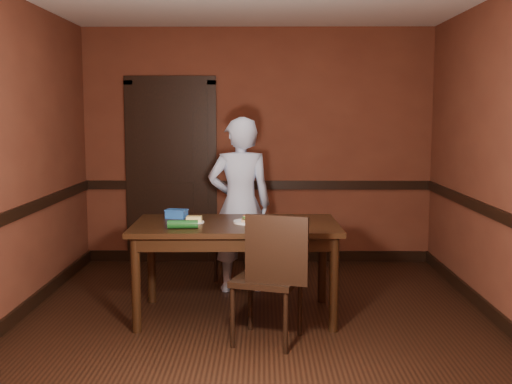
{
  "coord_description": "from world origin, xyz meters",
  "views": [
    {
      "loc": [
        0.06,
        -5.15,
        1.73
      ],
      "look_at": [
        0.0,
        0.35,
        1.05
      ],
      "focal_mm": 45.0,
      "sensor_mm": 36.0,
      "label": 1
    }
  ],
  "objects_px": {
    "sandwich_plate": "(248,221)",
    "cheese_saucer": "(194,220)",
    "chair_near": "(267,277)",
    "dining_table": "(236,270)",
    "chair_far": "(235,246)",
    "sauce_jar": "(275,221)",
    "person": "(240,205)",
    "food_tub": "(177,214)"
  },
  "relations": [
    {
      "from": "sandwich_plate",
      "to": "chair_near",
      "type": "bearing_deg",
      "value": -76.14
    },
    {
      "from": "person",
      "to": "sandwich_plate",
      "type": "xyz_separation_m",
      "value": [
        0.1,
        -0.8,
        -0.02
      ]
    },
    {
      "from": "chair_near",
      "to": "sandwich_plate",
      "type": "xyz_separation_m",
      "value": [
        -0.15,
        0.62,
        0.32
      ]
    },
    {
      "from": "dining_table",
      "to": "chair_near",
      "type": "bearing_deg",
      "value": -68.34
    },
    {
      "from": "dining_table",
      "to": "sandwich_plate",
      "type": "distance_m",
      "value": 0.44
    },
    {
      "from": "chair_near",
      "to": "person",
      "type": "relative_size",
      "value": 0.59
    },
    {
      "from": "food_tub",
      "to": "sauce_jar",
      "type": "bearing_deg",
      "value": -11.5
    },
    {
      "from": "person",
      "to": "cheese_saucer",
      "type": "distance_m",
      "value": 0.87
    },
    {
      "from": "sauce_jar",
      "to": "sandwich_plate",
      "type": "bearing_deg",
      "value": 142.58
    },
    {
      "from": "sandwich_plate",
      "to": "cheese_saucer",
      "type": "relative_size",
      "value": 1.5
    },
    {
      "from": "chair_near",
      "to": "sauce_jar",
      "type": "bearing_deg",
      "value": -80.72
    },
    {
      "from": "chair_near",
      "to": "sandwich_plate",
      "type": "distance_m",
      "value": 0.72
    },
    {
      "from": "person",
      "to": "food_tub",
      "type": "relative_size",
      "value": 8.14
    },
    {
      "from": "dining_table",
      "to": "food_tub",
      "type": "relative_size",
      "value": 8.29
    },
    {
      "from": "dining_table",
      "to": "cheese_saucer",
      "type": "xyz_separation_m",
      "value": [
        -0.35,
        0.01,
        0.43
      ]
    },
    {
      "from": "sauce_jar",
      "to": "person",
      "type": "bearing_deg",
      "value": 108.24
    },
    {
      "from": "chair_far",
      "to": "person",
      "type": "relative_size",
      "value": 0.48
    },
    {
      "from": "sandwich_plate",
      "to": "food_tub",
      "type": "relative_size",
      "value": 1.24
    },
    {
      "from": "chair_far",
      "to": "cheese_saucer",
      "type": "distance_m",
      "value": 1.12
    },
    {
      "from": "chair_near",
      "to": "food_tub",
      "type": "bearing_deg",
      "value": -29.84
    },
    {
      "from": "chair_near",
      "to": "person",
      "type": "bearing_deg",
      "value": -62.29
    },
    {
      "from": "cheese_saucer",
      "to": "food_tub",
      "type": "xyz_separation_m",
      "value": [
        -0.18,
        0.23,
        0.02
      ]
    },
    {
      "from": "dining_table",
      "to": "sauce_jar",
      "type": "height_order",
      "value": "sauce_jar"
    },
    {
      "from": "food_tub",
      "to": "dining_table",
      "type": "bearing_deg",
      "value": -10.99
    },
    {
      "from": "sauce_jar",
      "to": "cheese_saucer",
      "type": "xyz_separation_m",
      "value": [
        -0.68,
        0.18,
        -0.02
      ]
    },
    {
      "from": "sandwich_plate",
      "to": "food_tub",
      "type": "bearing_deg",
      "value": 159.28
    },
    {
      "from": "chair_far",
      "to": "sandwich_plate",
      "type": "bearing_deg",
      "value": -99.52
    },
    {
      "from": "chair_far",
      "to": "sauce_jar",
      "type": "height_order",
      "value": "sauce_jar"
    },
    {
      "from": "dining_table",
      "to": "sandwich_plate",
      "type": "xyz_separation_m",
      "value": [
        0.11,
        0.01,
        0.42
      ]
    },
    {
      "from": "chair_far",
      "to": "food_tub",
      "type": "distance_m",
      "value": 1.0
    },
    {
      "from": "dining_table",
      "to": "sandwich_plate",
      "type": "height_order",
      "value": "sandwich_plate"
    },
    {
      "from": "chair_near",
      "to": "dining_table",
      "type": "bearing_deg",
      "value": -49.5
    },
    {
      "from": "cheese_saucer",
      "to": "food_tub",
      "type": "relative_size",
      "value": 0.83
    },
    {
      "from": "chair_far",
      "to": "person",
      "type": "height_order",
      "value": "person"
    },
    {
      "from": "chair_far",
      "to": "person",
      "type": "xyz_separation_m",
      "value": [
        0.06,
        -0.19,
        0.44
      ]
    },
    {
      "from": "dining_table",
      "to": "cheese_saucer",
      "type": "relative_size",
      "value": 10.02
    },
    {
      "from": "dining_table",
      "to": "chair_near",
      "type": "xyz_separation_m",
      "value": [
        0.26,
        -0.62,
        0.1
      ]
    },
    {
      "from": "dining_table",
      "to": "chair_far",
      "type": "height_order",
      "value": "chair_far"
    },
    {
      "from": "dining_table",
      "to": "cheese_saucer",
      "type": "height_order",
      "value": "cheese_saucer"
    },
    {
      "from": "cheese_saucer",
      "to": "chair_near",
      "type": "bearing_deg",
      "value": -45.82
    },
    {
      "from": "dining_table",
      "to": "chair_far",
      "type": "relative_size",
      "value": 2.13
    },
    {
      "from": "sauce_jar",
      "to": "food_tub",
      "type": "relative_size",
      "value": 0.4
    }
  ]
}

